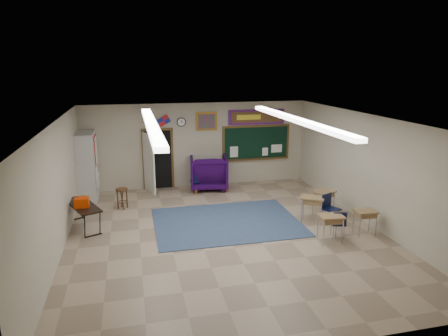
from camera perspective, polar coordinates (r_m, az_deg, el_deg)
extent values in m
plane|color=#9D866C|center=(10.54, 0.33, -9.44)|extent=(9.00, 9.00, 0.00)
cube|color=#BBAE97|center=(14.32, -3.87, 3.28)|extent=(8.00, 0.04, 3.00)
cube|color=#BBAE97|center=(6.04, 10.64, -13.13)|extent=(8.00, 0.04, 3.00)
cube|color=#BBAE97|center=(9.92, -22.76, -2.91)|extent=(0.04, 9.00, 3.00)
cube|color=#BBAE97|center=(11.60, 19.94, -0.24)|extent=(0.04, 9.00, 3.00)
cube|color=silver|center=(9.72, 0.36, 6.95)|extent=(8.00, 9.00, 0.04)
cube|color=#334661|center=(11.29, 0.38, -7.70)|extent=(4.00, 3.00, 0.02)
cube|color=black|center=(14.25, -9.39, 1.21)|extent=(0.95, 0.04, 2.10)
cube|color=silver|center=(13.81, -10.69, 0.64)|extent=(0.35, 0.86, 2.05)
cube|color=brown|center=(14.80, 4.60, 3.63)|extent=(2.55, 0.05, 1.30)
cube|color=black|center=(14.78, 4.62, 3.62)|extent=(2.40, 0.03, 1.15)
cube|color=brown|center=(14.86, 4.63, 1.32)|extent=(2.40, 0.12, 0.04)
cube|color=#A50E1B|center=(14.65, 4.68, 7.29)|extent=(2.10, 0.04, 0.55)
cube|color=brown|center=(14.64, 4.69, 7.28)|extent=(1.90, 0.03, 0.40)
cube|color=#9F691E|center=(14.21, -2.50, 6.69)|extent=(0.75, 0.05, 0.65)
cube|color=#A51466|center=(14.19, -2.49, 6.68)|extent=(0.62, 0.03, 0.52)
cylinder|color=black|center=(14.07, -6.13, 6.55)|extent=(0.32, 0.05, 0.32)
cylinder|color=white|center=(14.05, -6.12, 6.54)|extent=(0.26, 0.02, 0.26)
cube|color=#B4B4AF|center=(13.67, -18.95, 0.26)|extent=(0.55, 1.25, 2.20)
imported|color=#1E0533|center=(14.12, -2.21, -0.62)|extent=(1.44, 1.47, 1.20)
cube|color=#9C7C48|center=(11.32, 12.57, -4.15)|extent=(0.77, 0.72, 0.04)
cube|color=brown|center=(11.35, 12.54, -4.65)|extent=(0.66, 0.61, 0.12)
cube|color=#9C7C48|center=(12.01, 14.12, -3.26)|extent=(0.73, 0.65, 0.04)
cube|color=brown|center=(12.04, 14.09, -3.72)|extent=(0.63, 0.55, 0.12)
cube|color=#9C7C48|center=(10.18, 15.05, -6.66)|extent=(0.61, 0.48, 0.04)
cube|color=brown|center=(10.21, 15.02, -7.17)|extent=(0.53, 0.40, 0.12)
cube|color=#9C7C48|center=(10.90, 19.61, -5.83)|extent=(0.57, 0.44, 0.04)
cube|color=brown|center=(10.94, 19.57, -6.28)|extent=(0.50, 0.37, 0.11)
cube|color=black|center=(11.37, -19.57, -5.01)|extent=(1.13, 1.69, 0.04)
cube|color=red|center=(11.12, -19.66, -4.66)|extent=(0.36, 0.27, 0.25)
cylinder|color=#432B14|center=(12.52, -14.41, -2.97)|extent=(0.36, 0.36, 0.04)
torus|color=#432B14|center=(12.65, -14.30, -4.72)|extent=(0.30, 0.30, 0.02)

